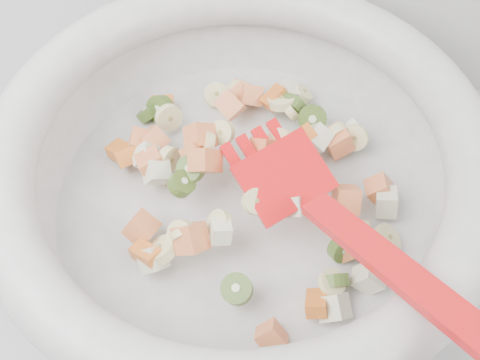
% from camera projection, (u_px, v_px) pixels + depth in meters
% --- Properties ---
extents(mixing_bowl, '(0.47, 0.43, 0.17)m').
position_uv_depth(mixing_bowl, '(241.00, 170.00, 0.52)').
color(mixing_bowl, silver).
rests_on(mixing_bowl, counter).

